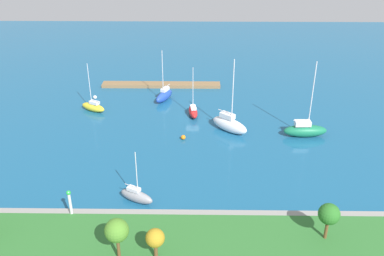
% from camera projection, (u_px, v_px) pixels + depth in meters
% --- Properties ---
extents(water, '(160.00, 160.00, 0.00)m').
position_uv_depth(water, '(193.00, 117.00, 82.10)').
color(water, '#19567F').
rests_on(water, ground).
extents(pier_dock, '(26.72, 2.75, 0.72)m').
position_uv_depth(pier_dock, '(161.00, 85.00, 96.27)').
color(pier_dock, olive).
rests_on(pier_dock, ground).
extents(breakwater, '(57.11, 2.61, 1.05)m').
position_uv_depth(breakwater, '(189.00, 219.00, 53.90)').
color(breakwater, gray).
rests_on(breakwater, ground).
extents(harbor_beacon, '(0.56, 0.56, 3.73)m').
position_uv_depth(harbor_beacon, '(70.00, 201.00, 52.87)').
color(harbor_beacon, silver).
rests_on(harbor_beacon, breakwater).
extents(park_tree_mideast, '(2.12, 2.12, 3.82)m').
position_uv_depth(park_tree_mideast, '(155.00, 238.00, 45.67)').
color(park_tree_mideast, brown).
rests_on(park_tree_mideast, shoreline_park).
extents(park_tree_midwest, '(2.50, 2.50, 4.72)m').
position_uv_depth(park_tree_midwest, '(329.00, 214.00, 48.17)').
color(park_tree_midwest, brown).
rests_on(park_tree_midwest, shoreline_park).
extents(park_tree_east, '(2.65, 2.65, 5.23)m').
position_uv_depth(park_tree_east, '(117.00, 231.00, 45.04)').
color(park_tree_east, brown).
rests_on(park_tree_east, shoreline_park).
extents(sailboat_blue_east_end, '(4.13, 5.99, 10.89)m').
position_uv_depth(sailboat_blue_east_end, '(164.00, 95.00, 88.65)').
color(sailboat_blue_east_end, '#2347B2').
rests_on(sailboat_blue_east_end, water).
extents(sailboat_red_by_breakwater, '(2.29, 5.33, 9.74)m').
position_uv_depth(sailboat_red_by_breakwater, '(193.00, 111.00, 82.11)').
color(sailboat_red_by_breakwater, red).
rests_on(sailboat_red_by_breakwater, water).
extents(sailboat_yellow_lone_north, '(5.62, 4.12, 9.81)m').
position_uv_depth(sailboat_yellow_lone_north, '(93.00, 107.00, 84.02)').
color(sailboat_yellow_lone_north, yellow).
rests_on(sailboat_yellow_lone_north, water).
extents(sailboat_gray_inner_mooring, '(5.15, 3.59, 7.89)m').
position_uv_depth(sailboat_gray_inner_mooring, '(137.00, 196.00, 57.68)').
color(sailboat_gray_inner_mooring, gray).
rests_on(sailboat_gray_inner_mooring, water).
extents(sailboat_white_along_channel, '(7.02, 6.55, 13.62)m').
position_uv_depth(sailboat_white_along_channel, '(229.00, 124.00, 76.02)').
color(sailboat_white_along_channel, white).
rests_on(sailboat_white_along_channel, water).
extents(sailboat_green_lone_south, '(7.71, 2.76, 13.75)m').
position_uv_depth(sailboat_green_lone_south, '(305.00, 130.00, 74.43)').
color(sailboat_green_lone_south, '#19724C').
rests_on(sailboat_green_lone_south, water).
extents(mooring_buoy_orange, '(0.83, 0.83, 0.83)m').
position_uv_depth(mooring_buoy_orange, '(183.00, 137.00, 73.75)').
color(mooring_buoy_orange, orange).
rests_on(mooring_buoy_orange, water).
extents(mooring_buoy_white, '(0.80, 0.80, 0.80)m').
position_uv_depth(mooring_buoy_white, '(95.00, 97.00, 89.70)').
color(mooring_buoy_white, white).
rests_on(mooring_buoy_white, water).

